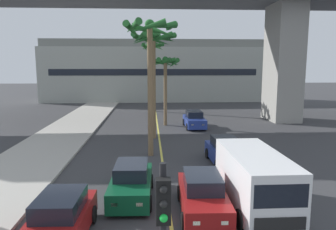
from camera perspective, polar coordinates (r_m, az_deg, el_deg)
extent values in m
cube|color=#DBCC4C|center=(23.59, -1.41, -5.41)|extent=(0.14, 56.00, 0.01)
cube|color=gray|center=(36.10, 19.83, 8.64)|extent=(2.80, 4.40, 12.07)
cube|color=#ADB2A8|center=(54.40, -2.54, 7.24)|extent=(35.99, 8.00, 8.72)
cube|color=gray|center=(54.50, -2.58, 12.46)|extent=(35.27, 7.20, 1.20)
cube|color=black|center=(50.37, -2.48, 7.62)|extent=(32.39, 0.04, 1.00)
cube|color=#0C4728|center=(14.43, -6.51, -12.41)|extent=(1.81, 4.15, 0.80)
cube|color=black|center=(14.34, -6.51, -9.66)|extent=(1.45, 2.09, 0.60)
cube|color=#F2EDCC|center=(12.52, -5.09, -15.53)|extent=(0.24, 0.09, 0.14)
cube|color=#F2EDCC|center=(12.61, -9.50, -15.44)|extent=(0.24, 0.09, 0.14)
cylinder|color=black|center=(13.31, -3.37, -15.45)|extent=(0.24, 0.65, 0.64)
cylinder|color=black|center=(13.45, -10.51, -15.31)|extent=(0.24, 0.65, 0.64)
cylinder|color=black|center=(15.66, -3.10, -11.64)|extent=(0.24, 0.65, 0.64)
cylinder|color=black|center=(15.79, -9.09, -11.58)|extent=(0.24, 0.65, 0.64)
cube|color=maroon|center=(11.71, -18.72, -18.06)|extent=(1.82, 4.15, 0.80)
cube|color=black|center=(11.56, -18.67, -14.71)|extent=(1.45, 2.09, 0.60)
cylinder|color=black|center=(12.74, -13.29, -16.85)|extent=(0.24, 0.65, 0.64)
cylinder|color=black|center=(13.15, -20.49, -16.34)|extent=(0.24, 0.65, 0.64)
cube|color=navy|center=(19.41, 10.26, -6.92)|extent=(1.84, 4.16, 0.80)
cube|color=black|center=(19.38, 10.20, -4.86)|extent=(1.47, 2.10, 0.60)
cube|color=#F2EDCC|center=(17.69, 13.50, -8.40)|extent=(0.24, 0.09, 0.14)
cube|color=#F2EDCC|center=(17.42, 10.55, -8.58)|extent=(0.24, 0.09, 0.14)
cylinder|color=black|center=(18.56, 13.73, -8.60)|extent=(0.24, 0.65, 0.64)
cylinder|color=black|center=(18.10, 8.83, -8.89)|extent=(0.24, 0.65, 0.64)
cylinder|color=black|center=(20.88, 11.45, -6.58)|extent=(0.24, 0.65, 0.64)
cylinder|color=black|center=(20.47, 7.09, -6.77)|extent=(0.24, 0.65, 0.64)
cube|color=maroon|center=(13.10, 6.18, -14.67)|extent=(1.84, 4.16, 0.80)
cube|color=black|center=(12.98, 6.14, -11.65)|extent=(1.46, 2.10, 0.60)
cube|color=#F2EDCC|center=(11.35, 10.03, -18.33)|extent=(0.24, 0.09, 0.14)
cube|color=#F2EDCC|center=(11.22, 5.09, -18.58)|extent=(0.24, 0.09, 0.14)
cylinder|color=black|center=(12.20, 10.93, -17.96)|extent=(0.24, 0.65, 0.64)
cylinder|color=black|center=(11.98, 2.95, -18.33)|extent=(0.24, 0.65, 0.64)
cylinder|color=black|center=(14.47, 8.75, -13.49)|extent=(0.24, 0.65, 0.64)
cylinder|color=black|center=(14.29, 2.18, -13.69)|extent=(0.24, 0.65, 0.64)
cube|color=navy|center=(30.32, 4.70, -1.15)|extent=(1.77, 4.13, 0.80)
cube|color=black|center=(30.35, 4.67, 0.16)|extent=(1.43, 2.07, 0.60)
cube|color=#F2EDCC|center=(28.44, 6.26, -1.73)|extent=(0.24, 0.08, 0.14)
cube|color=#F2EDCC|center=(28.28, 4.40, -1.76)|extent=(0.24, 0.08, 0.14)
cylinder|color=black|center=(29.27, 6.64, -2.06)|extent=(0.23, 0.64, 0.64)
cylinder|color=black|center=(29.01, 3.50, -2.11)|extent=(0.23, 0.64, 0.64)
cylinder|color=black|center=(31.73, 5.77, -1.20)|extent=(0.23, 0.64, 0.64)
cylinder|color=black|center=(31.49, 2.88, -1.24)|extent=(0.23, 0.64, 0.64)
cube|color=white|center=(13.50, 15.07, -10.87)|extent=(2.03, 5.21, 2.10)
cube|color=black|center=(11.15, 19.45, -13.42)|extent=(1.80, 0.09, 0.80)
cube|color=black|center=(11.47, 19.32, -17.83)|extent=(1.70, 0.07, 0.44)
cylinder|color=black|center=(12.85, 21.41, -16.69)|extent=(0.26, 0.76, 0.76)
cylinder|color=black|center=(12.22, 12.90, -17.68)|extent=(0.26, 0.76, 0.76)
cylinder|color=black|center=(15.50, 16.46, -11.99)|extent=(0.26, 0.76, 0.76)
cylinder|color=black|center=(14.98, 9.45, -12.48)|extent=(0.26, 0.76, 0.76)
cube|color=black|center=(5.37, -0.83, -15.10)|extent=(0.24, 0.20, 0.76)
sphere|color=black|center=(5.18, -0.79, -13.12)|extent=(0.14, 0.14, 0.14)
sphere|color=black|center=(5.28, -0.78, -15.54)|extent=(0.14, 0.14, 0.14)
sphere|color=#19D83F|center=(5.38, -0.78, -17.87)|extent=(0.14, 0.14, 0.14)
cylinder|color=brown|center=(20.33, -3.17, 3.93)|extent=(0.34, 0.34, 8.14)
sphere|color=#236028|center=(20.41, -3.27, 15.82)|extent=(0.60, 0.60, 0.60)
cone|color=#236028|center=(20.26, -0.03, 15.15)|extent=(0.74, 2.31, 0.93)
cone|color=#236028|center=(21.26, -1.36, 14.59)|extent=(2.05, 1.73, 1.09)
cone|color=#236028|center=(21.49, -3.51, 14.83)|extent=(2.30, 0.62, 0.89)
cone|color=#236028|center=(20.79, -6.23, 14.63)|extent=(1.22, 2.26, 1.12)
cone|color=#236028|center=(19.98, -6.33, 15.29)|extent=(1.28, 2.27, 0.87)
cone|color=#236028|center=(19.27, -3.64, 15.33)|extent=(2.30, 0.69, 1.01)
cone|color=#236028|center=(19.62, -0.88, 15.53)|extent=(1.92, 1.92, 0.83)
cylinder|color=brown|center=(31.05, -0.47, 3.81)|extent=(0.33, 0.33, 6.21)
sphere|color=#236028|center=(30.94, -0.48, 9.83)|extent=(0.60, 0.60, 0.60)
cone|color=#236028|center=(31.11, 1.18, 9.25)|extent=(0.67, 1.89, 1.00)
cone|color=#236028|center=(31.63, 0.60, 9.35)|extent=(1.65, 1.59, 0.91)
cone|color=#236028|center=(31.84, -0.48, 9.22)|extent=(1.87, 0.53, 1.02)
cone|color=#236028|center=(31.73, -1.27, 9.25)|extent=(1.86, 1.20, 1.00)
cone|color=#236028|center=(31.23, -2.07, 9.41)|extent=(1.07, 1.89, 0.86)
cone|color=#236028|center=(30.68, -2.11, 9.36)|extent=(0.89, 1.91, 0.91)
cone|color=#236028|center=(30.10, -1.11, 9.34)|extent=(1.87, 1.17, 0.94)
cone|color=#236028|center=(30.04, -0.32, 9.44)|extent=(1.87, 0.51, 0.86)
cone|color=#236028|center=(30.52, 1.03, 9.17)|extent=(1.34, 1.80, 1.07)
cylinder|color=brown|center=(40.77, -2.76, 6.42)|extent=(0.42, 0.42, 8.26)
sphere|color=#236028|center=(40.83, -2.80, 12.43)|extent=(0.60, 0.60, 0.60)
cone|color=#236028|center=(40.75, -1.45, 12.12)|extent=(0.60, 1.96, 0.87)
cone|color=#236028|center=(41.41, -1.77, 11.91)|extent=(1.55, 1.77, 1.05)
cone|color=#236028|center=(41.71, -2.41, 12.05)|extent=(1.98, 1.01, 0.86)
cone|color=#236028|center=(41.59, -3.54, 11.89)|extent=(1.84, 1.43, 1.04)
cone|color=#236028|center=(41.01, -4.11, 11.88)|extent=(0.84, 1.96, 1.10)
cone|color=#236028|center=(40.42, -4.03, 12.05)|extent=(1.21, 1.94, 0.97)
cone|color=#236028|center=(39.93, -3.31, 12.04)|extent=(1.95, 1.13, 1.03)
cone|color=#236028|center=(39.87, -2.60, 12.02)|extent=(1.96, 0.70, 1.06)
cone|color=#236028|center=(40.14, -1.85, 12.22)|extent=(1.71, 1.64, 0.81)
cylinder|color=brown|center=(25.38, -2.57, 4.70)|extent=(0.33, 0.33, 7.98)
sphere|color=#236028|center=(25.43, -2.63, 14.04)|extent=(0.60, 0.60, 0.60)
cone|color=#236028|center=(25.61, 0.05, 13.39)|extent=(0.77, 2.43, 0.97)
cone|color=#236028|center=(26.06, -0.38, 13.36)|extent=(1.64, 2.27, 0.93)
cone|color=#236028|center=(26.56, -2.17, 13.07)|extent=(2.43, 0.88, 1.08)
cone|color=#236028|center=(26.47, -3.76, 13.18)|extent=(2.36, 1.40, 1.00)
cone|color=#236028|center=(25.81, -5.18, 13.48)|extent=(1.21, 2.41, 0.84)
cone|color=#236028|center=(24.92, -5.14, 13.48)|extent=(1.40, 2.36, 0.97)
cone|color=#236028|center=(24.38, -4.00, 13.39)|extent=(2.29, 1.56, 1.12)
cone|color=#236028|center=(24.27, -1.84, 13.46)|extent=(2.42, 1.05, 1.10)
cone|color=#236028|center=(24.60, -0.60, 13.53)|extent=(2.00, 2.01, 1.01)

